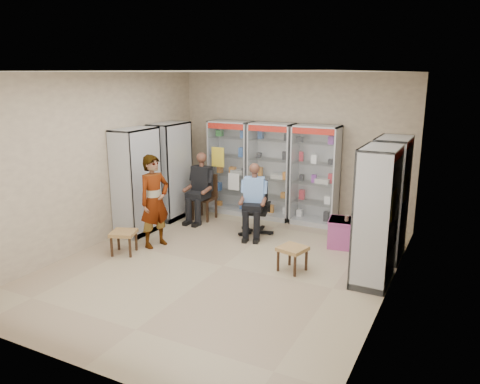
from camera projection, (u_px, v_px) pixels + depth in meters
The scene contains 18 objects.
floor at pixel (223, 266), 7.45m from camera, with size 6.00×6.00×0.00m, color tan.
room_shell at pixel (222, 143), 6.97m from camera, with size 5.02×6.02×3.01m.
cabinet_back_left at pixel (231, 167), 10.13m from camera, with size 0.90×0.50×2.00m, color silver.
cabinet_back_mid at pixel (271, 171), 9.72m from camera, with size 0.90×0.50×2.00m, color #B7BBBF.
cabinet_back_right at pixel (315, 176), 9.30m from camera, with size 0.90×0.50×2.00m, color #B2B5BA.
cabinet_right_far at pixel (390, 198), 7.61m from camera, with size 0.50×0.90×2.00m, color silver.
cabinet_right_near at pixel (376, 216), 6.66m from camera, with size 0.50×0.90×2.00m, color #9EA0A5.
cabinet_left_far at pixel (171, 171), 9.74m from camera, with size 0.50×0.90×2.00m, color #A0A2A7.
cabinet_left_near at pixel (137, 182), 8.79m from camera, with size 0.50×0.90×2.00m, color #B9BBC0.
wooden_chair at pixel (204, 197), 9.74m from camera, with size 0.42×0.42×0.94m, color black.
seated_customer at pixel (203, 188), 9.65m from camera, with size 0.44×0.60×1.34m, color black, non-canonical shape.
office_chair at pixel (255, 208), 8.81m from camera, with size 0.56×0.56×1.02m, color black.
seated_shopkeeper at pixel (254, 202), 8.73m from camera, with size 0.43×0.59×1.30m, color #70B5DE, non-canonical shape.
pink_trunk at pixel (344, 233), 8.23m from camera, with size 0.51×0.49×0.49m, color #B4488E.
tea_glass at pixel (347, 218), 8.09m from camera, with size 0.07×0.07×0.10m, color #4F1506.
woven_stool_a at pixel (292, 259), 7.22m from camera, with size 0.39×0.39×0.39m, color #B57F4C.
woven_stool_b at pixel (124, 242), 7.92m from camera, with size 0.40×0.40×0.40m, color #B37A4B.
standing_man at pixel (154, 201), 8.13m from camera, with size 0.60×0.39×1.64m, color gray.
Camera 1 is at (3.38, -6.05, 2.98)m, focal length 35.00 mm.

